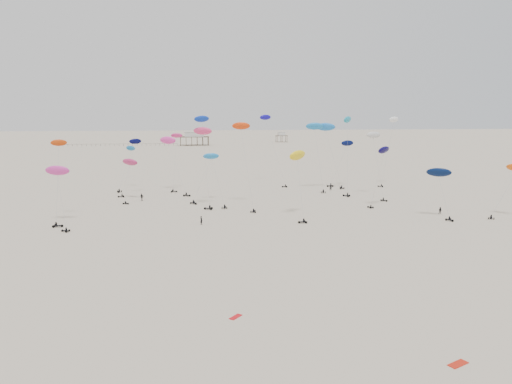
{
  "coord_description": "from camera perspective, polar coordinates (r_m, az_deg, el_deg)",
  "views": [
    {
      "loc": [
        -14.06,
        -16.53,
        23.95
      ],
      "look_at": [
        0.0,
        88.0,
        7.0
      ],
      "focal_mm": 35.0,
      "sensor_mm": 36.0,
      "label": 1
    }
  ],
  "objects": [
    {
      "name": "spectator_1",
      "position": [
        126.32,
        20.3,
        -2.38
      ],
      "size": [
        1.1,
        0.92,
        1.95
      ],
      "primitive_type": "imported",
      "rotation": [
        0.0,
        0.0,
        5.83
      ],
      "color": "black",
      "rests_on": "ground"
    },
    {
      "name": "rig_3",
      "position": [
        161.01,
        -14.57,
        3.24
      ],
      "size": [
        5.48,
        13.13,
        15.51
      ],
      "rotation": [
        0.0,
        0.0,
        2.99
      ],
      "color": "black",
      "rests_on": "ground"
    },
    {
      "name": "rig_5",
      "position": [
        127.72,
        -1.47,
        5.89
      ],
      "size": [
        5.16,
        14.42,
        22.69
      ],
      "rotation": [
        0.0,
        0.0,
        5.83
      ],
      "color": "black",
      "rests_on": "ground"
    },
    {
      "name": "rig_7",
      "position": [
        117.54,
        -21.68,
        1.52
      ],
      "size": [
        4.38,
        12.78,
        19.19
      ],
      "rotation": [
        0.0,
        0.0,
        4.61
      ],
      "color": "black",
      "rests_on": "ground"
    },
    {
      "name": "spectator_3",
      "position": [
        155.75,
        8.52,
        0.18
      ],
      "size": [
        0.92,
        0.77,
        2.17
      ],
      "primitive_type": "imported",
      "rotation": [
        0.0,
        0.0,
        2.81
      ],
      "color": "black",
      "rests_on": "ground"
    },
    {
      "name": "rig_12",
      "position": [
        164.78,
        9.8,
        4.06
      ],
      "size": [
        9.43,
        3.9,
        14.97
      ],
      "rotation": [
        0.0,
        0.0,
        1.8
      ],
      "color": "black",
      "rests_on": "ground"
    },
    {
      "name": "rig_9",
      "position": [
        169.99,
        15.21,
        6.62
      ],
      "size": [
        8.97,
        7.68,
        22.64
      ],
      "rotation": [
        0.0,
        0.0,
        1.23
      ],
      "color": "black",
      "rests_on": "ground"
    },
    {
      "name": "rig_21",
      "position": [
        125.78,
        -5.95,
        4.86
      ],
      "size": [
        5.22,
        7.27,
        20.47
      ],
      "rotation": [
        0.0,
        0.0,
        1.35
      ],
      "color": "black",
      "rests_on": "ground"
    },
    {
      "name": "grounded_kite_a",
      "position": [
        54.24,
        22.08,
        -17.78
      ],
      "size": [
        2.37,
        1.76,
        0.08
      ],
      "primitive_type": "cube",
      "rotation": [
        0.0,
        0.0,
        0.45
      ],
      "color": "red",
      "rests_on": "ground"
    },
    {
      "name": "rig_2",
      "position": [
        149.85,
        -14.1,
        3.8
      ],
      "size": [
        6.63,
        9.04,
        16.68
      ],
      "rotation": [
        0.0,
        0.0,
        1.77
      ],
      "color": "black",
      "rests_on": "ground"
    },
    {
      "name": "rig_17",
      "position": [
        154.09,
        10.39,
        6.32
      ],
      "size": [
        7.5,
        17.15,
        24.46
      ],
      "rotation": [
        0.0,
        0.0,
        0.92
      ],
      "color": "black",
      "rests_on": "ground"
    },
    {
      "name": "grounded_kite_b",
      "position": [
        60.74,
        -2.34,
        -14.1
      ],
      "size": [
        1.71,
        1.82,
        0.07
      ],
      "primitive_type": "cube",
      "rotation": [
        0.0,
        0.0,
        0.86
      ],
      "color": "red",
      "rests_on": "ground"
    },
    {
      "name": "rig_10",
      "position": [
        169.17,
        1.55,
        6.89
      ],
      "size": [
        7.47,
        16.2,
        25.46
      ],
      "rotation": [
        0.0,
        0.0,
        1.47
      ],
      "color": "black",
      "rests_on": "ground"
    },
    {
      "name": "rig_4",
      "position": [
        146.37,
        13.51,
        4.86
      ],
      "size": [
        4.58,
        13.59,
        19.61
      ],
      "rotation": [
        0.0,
        0.0,
        3.76
      ],
      "color": "black",
      "rests_on": "ground"
    },
    {
      "name": "rig_11",
      "position": [
        156.1,
        -9.16,
        4.35
      ],
      "size": [
        4.12,
        9.38,
        17.85
      ],
      "rotation": [
        0.0,
        0.0,
        4.53
      ],
      "color": "black",
      "rests_on": "ground"
    },
    {
      "name": "pavilion_main",
      "position": [
        367.09,
        -7.06,
        5.98
      ],
      "size": [
        21.0,
        13.0,
        9.8
      ],
      "color": "brown",
      "rests_on": "ground"
    },
    {
      "name": "rig_0",
      "position": [
        134.97,
        -5.7,
        2.65
      ],
      "size": [
        8.26,
        7.96,
        13.62
      ],
      "rotation": [
        0.0,
        0.0,
        3.74
      ],
      "color": "black",
      "rests_on": "ground"
    },
    {
      "name": "rig_13",
      "position": [
        115.02,
        4.82,
        3.34
      ],
      "size": [
        5.9,
        12.62,
        16.25
      ],
      "rotation": [
        0.0,
        0.0,
        1.72
      ],
      "color": "black",
      "rests_on": "ground"
    },
    {
      "name": "ground_plane",
      "position": [
        218.31,
        -3.93,
        2.81
      ],
      "size": [
        900.0,
        900.0,
        0.0
      ],
      "primitive_type": "plane",
      "color": "beige"
    },
    {
      "name": "pier_fence",
      "position": [
        370.38,
        -15.15,
        5.23
      ],
      "size": [
        80.2,
        0.2,
        1.5
      ],
      "color": "black",
      "rests_on": "ground"
    },
    {
      "name": "pavilion_small",
      "position": [
        403.91,
        2.93,
        6.21
      ],
      "size": [
        9.0,
        7.0,
        8.0
      ],
      "color": "brown",
      "rests_on": "ground"
    },
    {
      "name": "rig_19",
      "position": [
        153.32,
        -9.71,
        4.89
      ],
      "size": [
        9.65,
        15.63,
        19.15
      ],
      "rotation": [
        0.0,
        0.0,
        4.13
      ],
      "color": "black",
      "rests_on": "ground"
    },
    {
      "name": "rig_18",
      "position": [
        116.09,
        -21.67,
        1.66
      ],
      "size": [
        7.38,
        12.98,
        14.77
      ],
      "rotation": [
        0.0,
        0.0,
        1.15
      ],
      "color": "black",
      "rests_on": "ground"
    },
    {
      "name": "rig_6",
      "position": [
        120.94,
        20.32,
        1.47
      ],
      "size": [
        6.06,
        8.34,
        11.71
      ],
      "rotation": [
        0.0,
        0.0,
        3.36
      ],
      "color": "black",
      "rests_on": "ground"
    },
    {
      "name": "spectator_2",
      "position": [
        139.8,
        -12.92,
        -0.97
      ],
      "size": [
        1.48,
        1.02,
        2.29
      ],
      "primitive_type": "imported",
      "rotation": [
        0.0,
        0.0,
        6.05
      ],
      "color": "black",
      "rests_on": "ground"
    },
    {
      "name": "rig_15",
      "position": [
        155.46,
        6.87,
        6.42
      ],
      "size": [
        5.77,
        10.61,
        21.12
      ],
      "rotation": [
        0.0,
        0.0,
        -0.22
      ],
      "color": "black",
      "rests_on": "ground"
    },
    {
      "name": "rig_8",
      "position": [
        130.13,
        14.22,
        3.92
      ],
      "size": [
        7.25,
        5.48,
        15.69
      ],
      "rotation": [
        0.0,
        0.0,
        0.53
      ],
      "color": "black",
      "rests_on": "ground"
    },
    {
      "name": "rig_14",
      "position": [
        141.3,
        -14.25,
        2.92
      ],
      "size": [
        5.66,
        11.72,
        12.64
      ],
      "rotation": [
        0.0,
        0.0,
        4.09
      ],
      "color": "black",
      "rests_on": "ground"
    },
    {
      "name": "rig_1",
      "position": [
        125.69,
        -5.48,
        5.5
      ],
      "size": [
        8.45,
        6.24,
        23.29
      ],
      "rotation": [
        0.0,
        0.0,
        6.07
      ],
      "color": "black",
      "rests_on": "ground"
    },
    {
      "name": "spectator_0",
      "position": [
        108.09,
        -6.26,
        -3.73
      ],
      "size": [
        0.88,
        0.96,
        2.19
      ],
      "primitive_type": "imported",
      "rotation": [
        0.0,
        0.0,
        2.12
      ],
      "color": "black",
      "rests_on": "ground"
    },
    {
      "name": "rig_20",
      "position": [
        158.13,
        8.2,
        6.46
      ],
      "size": [
        9.09,
        5.2,
        20.88
      ],
      "rotation": [
        0.0,
        0.0,
        0.08
      ],
      "color": "black",
      "rests_on": "ground"
    }
  ]
}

